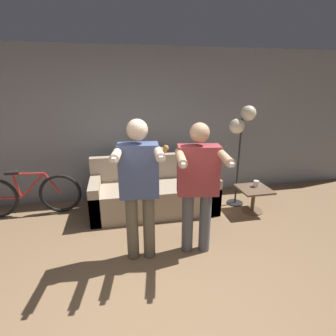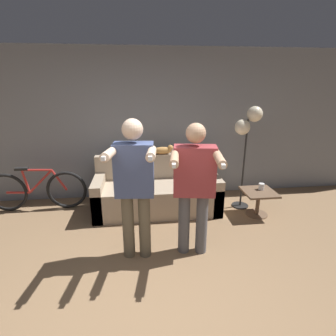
# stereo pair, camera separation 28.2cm
# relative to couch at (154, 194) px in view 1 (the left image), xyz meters

# --- Properties ---
(ground_plane) EXTENTS (16.00, 16.00, 0.00)m
(ground_plane) POSITION_rel_couch_xyz_m (-0.31, -2.11, -0.29)
(ground_plane) COLOR #846647
(wall_back) EXTENTS (10.00, 0.05, 2.60)m
(wall_back) POSITION_rel_couch_xyz_m (-0.31, 0.66, 1.01)
(wall_back) COLOR gray
(wall_back) RESTS_ON ground_plane
(couch) EXTENTS (2.00, 0.80, 0.88)m
(couch) POSITION_rel_couch_xyz_m (0.00, 0.00, 0.00)
(couch) COLOR tan
(couch) RESTS_ON ground_plane
(person_left) EXTENTS (0.55, 0.71, 1.68)m
(person_left) POSITION_rel_couch_xyz_m (-0.34, -1.21, 0.68)
(person_left) COLOR #6B604C
(person_left) RESTS_ON ground_plane
(person_right) EXTENTS (0.62, 0.74, 1.62)m
(person_right) POSITION_rel_couch_xyz_m (0.35, -1.21, 0.65)
(person_right) COLOR #56565B
(person_right) RESTS_ON ground_plane
(cat) EXTENTS (0.44, 0.12, 0.16)m
(cat) POSITION_rel_couch_xyz_m (0.13, 0.30, 0.65)
(cat) COLOR tan
(cat) RESTS_ON couch
(floor_lamp) EXTENTS (0.42, 0.28, 1.69)m
(floor_lamp) POSITION_rel_couch_xyz_m (1.44, -0.05, 1.07)
(floor_lamp) COLOR black
(floor_lamp) RESTS_ON ground_plane
(side_table) EXTENTS (0.49, 0.49, 0.41)m
(side_table) POSITION_rel_couch_xyz_m (1.58, -0.37, 0.01)
(side_table) COLOR brown
(side_table) RESTS_ON ground_plane
(cup) EXTENTS (0.09, 0.09, 0.10)m
(cup) POSITION_rel_couch_xyz_m (1.64, -0.31, 0.17)
(cup) COLOR white
(cup) RESTS_ON side_table
(bicycle) EXTENTS (1.60, 0.07, 0.74)m
(bicycle) POSITION_rel_couch_xyz_m (-1.96, 0.23, 0.05)
(bicycle) COLOR black
(bicycle) RESTS_ON ground_plane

